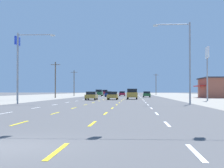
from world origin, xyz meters
TOP-DOWN VIEW (x-y plane):
  - ground_plane at (0.00, 66.00)m, footprint 572.00×572.00m
  - lot_apron_left at (-24.75, 66.00)m, footprint 28.00×440.00m
  - lane_markings at (0.00, 104.50)m, footprint 10.64×227.60m
  - sedan_inner_left_nearest at (-3.62, 50.23)m, footprint 1.80×4.50m
  - sedan_center_turn_near at (-0.10, 52.45)m, footprint 1.80×4.50m
  - suv_inner_right_mid at (3.34, 56.53)m, footprint 1.98×4.90m
  - sedan_far_right_midfar at (6.81, 77.84)m, footprint 1.80×4.50m
  - sedan_inner_left_far at (-3.29, 85.03)m, footprint 1.80×4.50m
  - suv_far_left_farther at (-6.79, 94.51)m, footprint 1.98×4.90m
  - sedan_center_turn_farthest at (0.03, 97.50)m, footprint 1.80×4.50m
  - suv_far_left_distant_a at (-6.87, 116.79)m, footprint 1.98×4.90m
  - pole_sign_left_row_1 at (-16.02, 48.26)m, footprint 0.24×2.28m
  - pole_sign_right_row_1 at (15.24, 46.39)m, footprint 0.24×2.00m
  - streetlight_left_row_0 at (-9.61, 31.29)m, footprint 4.58×0.26m
  - streetlight_right_row_0 at (9.70, 31.29)m, footprint 4.31×0.26m
  - utility_pole_left_row_1 at (-13.93, 67.61)m, footprint 2.20×0.26m
  - utility_pole_left_row_2 at (-15.52, 101.05)m, footprint 2.20×0.26m
  - utility_pole_right_row_3 at (12.94, 138.95)m, footprint 2.20×0.26m

SIDE VIEW (x-z plane):
  - ground_plane at x=0.00m, z-range 0.00..0.00m
  - lot_apron_left at x=-24.75m, z-range 0.00..0.01m
  - lane_markings at x=0.00m, z-range 0.00..0.01m
  - sedan_inner_left_nearest at x=-3.62m, z-range 0.03..1.49m
  - sedan_center_turn_near at x=-0.10m, z-range 0.03..1.49m
  - sedan_far_right_midfar at x=6.81m, z-range 0.03..1.49m
  - sedan_inner_left_far at x=-3.29m, z-range 0.03..1.49m
  - sedan_center_turn_farthest at x=0.03m, z-range 0.03..1.49m
  - suv_inner_right_mid at x=3.34m, z-range 0.04..2.02m
  - suv_far_left_farther at x=-6.79m, z-range 0.04..2.02m
  - suv_far_left_distant_a at x=-6.87m, z-range 0.04..2.02m
  - utility_pole_left_row_1 at x=-13.93m, z-range 0.19..8.26m
  - utility_pole_left_row_2 at x=-15.52m, z-range 0.19..8.36m
  - utility_pole_right_row_3 at x=12.94m, z-range 0.19..9.15m
  - streetlight_left_row_0 at x=-9.61m, z-range 0.80..9.30m
  - streetlight_right_row_0 at x=9.70m, z-range 0.79..10.32m
  - pole_sign_right_row_1 at x=15.24m, z-range 2.19..10.70m
  - pole_sign_left_row_1 at x=-16.02m, z-range 2.70..13.43m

